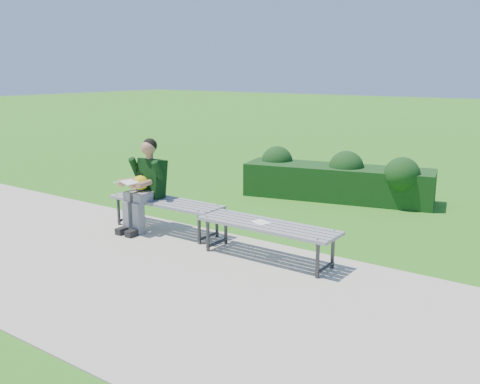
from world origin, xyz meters
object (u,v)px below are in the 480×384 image
Objects in this scene: seated_boy at (145,182)px; paper_sheet at (261,222)px; bench_right at (268,228)px; bench_left at (165,204)px; hedge at (338,178)px.

seated_boy is 2.05m from paper_sheet.
seated_boy is (-2.13, 0.06, 0.30)m from bench_right.
bench_left is 1.00× the size of bench_right.
hedge is at bearing 66.99° from seated_boy.
bench_right is at bearing -1.69° from seated_boy.
paper_sheet is at bearing -80.14° from hedge.
hedge is 3.51m from bench_right.
bench_right is 0.12m from paper_sheet.
seated_boy reaches higher than bench_right.
seated_boy is (-1.43, -3.38, 0.34)m from hedge.
hedge reaches higher than bench_right.
bench_left is (-1.13, -3.28, 0.04)m from hedge.
paper_sheet is (1.73, -0.15, 0.06)m from bench_left.
paper_sheet is at bearing 180.00° from bench_right.
bench_right reaches higher than paper_sheet.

